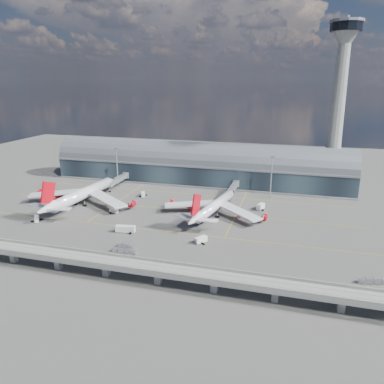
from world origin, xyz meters
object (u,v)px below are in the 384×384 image
(floodlight_mast_right, at_px, (271,176))
(service_truck_3, at_px, (201,240))
(service_truck_4, at_px, (261,207))
(cargo_train_1, at_px, (125,246))
(control_tower, at_px, (337,108))
(cargo_train_0, at_px, (125,251))
(service_truck_1, at_px, (114,211))
(floodlight_mast_left, at_px, (117,166))
(cargo_train_2, at_px, (374,281))
(airliner_left, at_px, (81,195))
(service_truck_2, at_px, (125,229))
(airliner_right, at_px, (214,207))
(service_truck_5, at_px, (143,194))
(service_truck_0, at_px, (37,219))

(floodlight_mast_right, distance_m, service_truck_3, 77.85)
(service_truck_4, xyz_separation_m, cargo_train_1, (-49.97, -64.72, -0.77))
(control_tower, height_order, cargo_train_0, control_tower)
(cargo_train_0, bearing_deg, service_truck_1, 32.92)
(floodlight_mast_left, relative_size, service_truck_4, 4.16)
(floodlight_mast_right, distance_m, cargo_train_2, 100.12)
(service_truck_1, distance_m, service_truck_4, 79.25)
(airliner_left, bearing_deg, floodlight_mast_right, 26.55)
(airliner_left, height_order, service_truck_2, airliner_left)
(airliner_right, height_order, service_truck_4, airliner_right)
(floodlight_mast_right, relative_size, service_truck_3, 4.42)
(service_truck_2, height_order, service_truck_5, service_truck_2)
(floodlight_mast_left, distance_m, service_truck_0, 72.11)
(service_truck_0, distance_m, service_truck_2, 49.25)
(airliner_left, height_order, service_truck_1, airliner_left)
(airliner_left, bearing_deg, floodlight_mast_left, 91.53)
(service_truck_3, bearing_deg, cargo_train_0, -108.35)
(floodlight_mast_right, distance_m, service_truck_4, 25.58)
(floodlight_mast_right, relative_size, cargo_train_0, 2.38)
(service_truck_5, xyz_separation_m, cargo_train_2, (117.03, -71.97, -0.44))
(cargo_train_0, distance_m, cargo_train_1, 4.61)
(floodlight_mast_right, relative_size, service_truck_5, 4.42)
(airliner_right, bearing_deg, airliner_left, -167.41)
(service_truck_0, relative_size, service_truck_5, 1.04)
(floodlight_mast_right, relative_size, service_truck_2, 2.74)
(airliner_left, distance_m, service_truck_2, 51.10)
(service_truck_0, bearing_deg, service_truck_1, -1.29)
(airliner_left, xyz_separation_m, cargo_train_1, (48.66, -45.34, -5.16))
(service_truck_5, relative_size, cargo_train_0, 0.54)
(service_truck_4, bearing_deg, airliner_left, -149.95)
(control_tower, bearing_deg, service_truck_0, -145.84)
(floodlight_mast_left, height_order, service_truck_2, floodlight_mast_left)
(service_truck_3, bearing_deg, floodlight_mast_left, 174.21)
(service_truck_5, bearing_deg, service_truck_4, -29.57)
(service_truck_5, bearing_deg, control_tower, -3.21)
(floodlight_mast_right, distance_m, cargo_train_1, 102.91)
(service_truck_4, bearing_deg, airliner_right, -125.49)
(service_truck_1, xyz_separation_m, service_truck_4, (74.62, 26.72, 0.31))
(cargo_train_1, xyz_separation_m, cargo_train_2, (95.88, -2.69, 0.03))
(service_truck_0, relative_size, cargo_train_2, 0.57)
(airliner_left, height_order, service_truck_5, airliner_left)
(service_truck_3, bearing_deg, service_truck_2, -144.32)
(service_truck_2, height_order, cargo_train_0, service_truck_2)
(floodlight_mast_left, xyz_separation_m, service_truck_1, (21.99, -49.06, -12.30))
(cargo_train_0, relative_size, cargo_train_2, 1.02)
(service_truck_4, bearing_deg, cargo_train_2, -36.81)
(service_truck_0, height_order, service_truck_2, service_truck_2)
(control_tower, bearing_deg, airliner_left, -153.03)
(cargo_train_1, bearing_deg, airliner_left, 29.66)
(floodlight_mast_left, bearing_deg, service_truck_4, -13.02)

